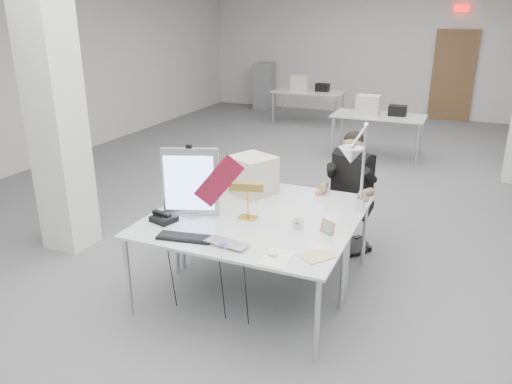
# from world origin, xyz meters

# --- Properties ---
(room_shell) EXTENTS (10.04, 14.04, 3.24)m
(room_shell) POSITION_xyz_m (0.04, 0.13, 1.69)
(room_shell) COLOR #5A5A5D
(room_shell) RESTS_ON ground
(desk_main) EXTENTS (1.80, 0.90, 0.02)m
(desk_main) POSITION_xyz_m (0.00, -2.50, 0.74)
(desk_main) COLOR silver
(desk_main) RESTS_ON room_shell
(desk_second) EXTENTS (1.80, 0.90, 0.02)m
(desk_second) POSITION_xyz_m (0.00, -1.60, 0.74)
(desk_second) COLOR silver
(desk_second) RESTS_ON room_shell
(bg_desk_a) EXTENTS (1.60, 0.80, 0.02)m
(bg_desk_a) POSITION_xyz_m (0.20, 3.00, 0.74)
(bg_desk_a) COLOR silver
(bg_desk_a) RESTS_ON room_shell
(bg_desk_b) EXTENTS (1.60, 0.80, 0.02)m
(bg_desk_b) POSITION_xyz_m (-1.80, 5.20, 0.74)
(bg_desk_b) COLOR silver
(bg_desk_b) RESTS_ON room_shell
(filing_cabinet) EXTENTS (0.45, 0.55, 1.20)m
(filing_cabinet) POSITION_xyz_m (-3.50, 6.65, 0.60)
(filing_cabinet) COLOR gray
(filing_cabinet) RESTS_ON room_shell
(office_chair) EXTENTS (0.65, 0.65, 1.02)m
(office_chair) POSITION_xyz_m (0.61, -0.88, 0.51)
(office_chair) COLOR black
(office_chair) RESTS_ON room_shell
(seated_person) EXTENTS (0.70, 0.77, 0.95)m
(seated_person) POSITION_xyz_m (0.61, -0.93, 0.90)
(seated_person) COLOR black
(seated_person) RESTS_ON office_chair
(monitor) EXTENTS (0.49, 0.23, 0.63)m
(monitor) POSITION_xyz_m (-0.53, -2.29, 1.07)
(monitor) COLOR #AEADB2
(monitor) RESTS_ON desk_main
(pennant) EXTENTS (0.42, 0.18, 0.48)m
(pennant) POSITION_xyz_m (-0.23, -2.33, 1.13)
(pennant) COLOR maroon
(pennant) RESTS_ON monitor
(keyboard) EXTENTS (0.48, 0.23, 0.02)m
(keyboard) POSITION_xyz_m (-0.33, -2.76, 0.77)
(keyboard) COLOR black
(keyboard) RESTS_ON desk_main
(laptop) EXTENTS (0.39, 0.28, 0.03)m
(laptop) POSITION_xyz_m (0.03, -2.78, 0.77)
(laptop) COLOR silver
(laptop) RESTS_ON desk_main
(mouse) EXTENTS (0.10, 0.08, 0.03)m
(mouse) POSITION_xyz_m (0.44, -2.76, 0.77)
(mouse) COLOR silver
(mouse) RESTS_ON desk_main
(bankers_lamp) EXTENTS (0.30, 0.18, 0.32)m
(bankers_lamp) POSITION_xyz_m (-0.03, -2.17, 0.92)
(bankers_lamp) COLOR gold
(bankers_lamp) RESTS_ON desk_main
(desk_phone) EXTENTS (0.24, 0.23, 0.05)m
(desk_phone) POSITION_xyz_m (-0.69, -2.52, 0.78)
(desk_phone) COLOR black
(desk_phone) RESTS_ON desk_main
(picture_frame_left) EXTENTS (0.16, 0.06, 0.12)m
(picture_frame_left) POSITION_xyz_m (-0.80, -2.16, 0.82)
(picture_frame_left) COLOR #A38846
(picture_frame_left) RESTS_ON desk_main
(picture_frame_right) EXTENTS (0.14, 0.10, 0.11)m
(picture_frame_right) POSITION_xyz_m (0.70, -2.19, 0.81)
(picture_frame_right) COLOR #A97749
(picture_frame_right) RESTS_ON desk_main
(desk_clock) EXTENTS (0.10, 0.03, 0.10)m
(desk_clock) POSITION_xyz_m (0.44, -2.20, 0.81)
(desk_clock) COLOR silver
(desk_clock) RESTS_ON desk_main
(paper_stack_a) EXTENTS (0.21, 0.30, 0.01)m
(paper_stack_a) POSITION_xyz_m (0.48, -2.78, 0.76)
(paper_stack_a) COLOR white
(paper_stack_a) RESTS_ON desk_main
(paper_stack_b) EXTENTS (0.29, 0.30, 0.01)m
(paper_stack_b) POSITION_xyz_m (0.75, -2.64, 0.76)
(paper_stack_b) COLOR #D9BB81
(paper_stack_b) RESTS_ON desk_main
(paper_stack_c) EXTENTS (0.24, 0.20, 0.01)m
(paper_stack_c) POSITION_xyz_m (0.69, -2.47, 0.76)
(paper_stack_c) COLOR white
(paper_stack_c) RESTS_ON desk_main
(beige_monitor) EXTENTS (0.52, 0.51, 0.38)m
(beige_monitor) POSITION_xyz_m (-0.27, -1.54, 0.95)
(beige_monitor) COLOR beige
(beige_monitor) RESTS_ON desk_second
(architect_lamp) EXTENTS (0.48, 0.72, 0.88)m
(architect_lamp) POSITION_xyz_m (0.84, -1.82, 1.19)
(architect_lamp) COLOR silver
(architect_lamp) RESTS_ON desk_second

